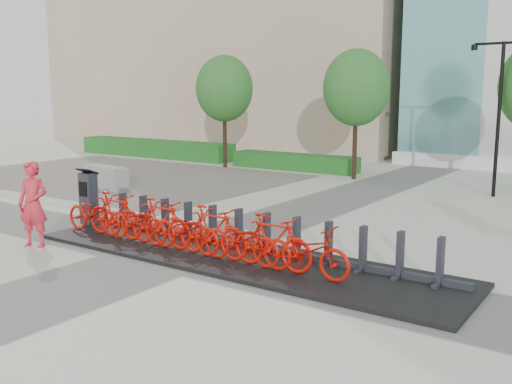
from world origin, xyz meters
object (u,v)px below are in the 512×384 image
Objects in this scene: jersey_barrier at (105,177)px; kiosk at (89,197)px; bike_0 at (94,213)px; worker_red at (33,204)px.

kiosk is at bearing -36.67° from jersey_barrier.
jersey_barrier is (-5.25, 4.82, -0.15)m from bike_0.
jersey_barrier is at bearing 47.42° from bike_0.
worker_red is at bearing -44.06° from jersey_barrier.
bike_0 is 1.47m from worker_red.
worker_red is at bearing 165.06° from bike_0.
kiosk is 2.04m from worker_red.
bike_0 is at bearing 52.28° from worker_red.
jersey_barrier is at bearing 130.23° from kiosk.
worker_red is (-0.37, -1.37, 0.40)m from bike_0.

